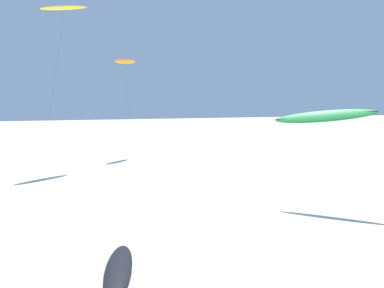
# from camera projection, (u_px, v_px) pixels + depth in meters

# --- Properties ---
(flying_kite_2) EXTENTS (6.34, 7.93, 22.15)m
(flying_kite_2) POSITION_uv_depth(u_px,v_px,m) (65.00, 8.00, 45.04)
(flying_kite_2) COLOR yellow
(flying_kite_2) RESTS_ON ground
(flying_kite_3) EXTENTS (4.23, 10.93, 15.65)m
(flying_kite_3) POSITION_uv_depth(u_px,v_px,m) (125.00, 62.00, 54.44)
(flying_kite_3) COLOR orange
(flying_kite_3) RESTS_ON ground
(flying_kite_4) EXTENTS (7.18, 8.39, 8.82)m
(flying_kite_4) POSITION_uv_depth(u_px,v_px,m) (324.00, 116.00, 29.00)
(flying_kite_4) COLOR green
(flying_kite_4) RESTS_ON ground
(grounded_kite_0) EXTENTS (2.26, 6.05, 0.41)m
(grounded_kite_0) POSITION_uv_depth(u_px,v_px,m) (118.00, 269.00, 18.50)
(grounded_kite_0) COLOR black
(grounded_kite_0) RESTS_ON ground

